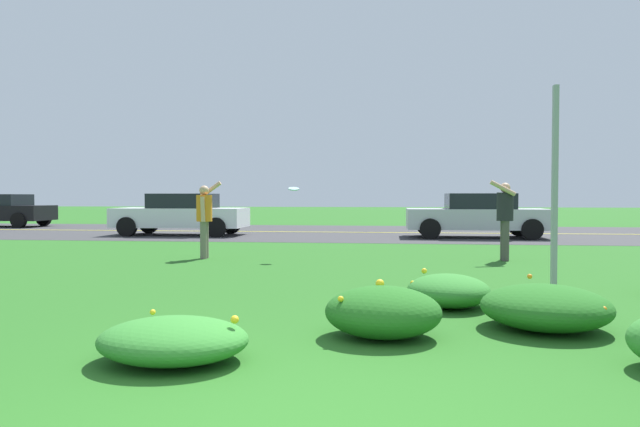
% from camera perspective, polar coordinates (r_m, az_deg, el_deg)
% --- Properties ---
extents(ground_plane, '(120.00, 120.00, 0.00)m').
position_cam_1_polar(ground_plane, '(12.18, 4.66, -4.65)').
color(ground_plane, '#26601E').
extents(highway_strip, '(120.00, 9.83, 0.01)m').
position_cam_1_polar(highway_strip, '(21.21, 5.57, -1.92)').
color(highway_strip, '#38383A').
rests_on(highway_strip, ground).
extents(highway_center_stripe, '(120.00, 0.16, 0.00)m').
position_cam_1_polar(highway_center_stripe, '(21.21, 5.57, -1.91)').
color(highway_center_stripe, yellow).
rests_on(highway_center_stripe, ground).
extents(daylily_clump_mid_right, '(1.01, 1.08, 0.44)m').
position_cam_1_polar(daylily_clump_mid_right, '(7.16, 12.83, -7.59)').
color(daylily_clump_mid_right, '#337F2D').
rests_on(daylily_clump_mid_right, ground).
extents(daylily_clump_near_camera, '(1.24, 1.01, 0.39)m').
position_cam_1_polar(daylily_clump_near_camera, '(4.88, -14.58, -12.25)').
color(daylily_clump_near_camera, '#337F2D').
rests_on(daylily_clump_near_camera, ground).
extents(daylily_clump_front_center, '(1.29, 1.23, 0.50)m').
position_cam_1_polar(daylily_clump_front_center, '(6.26, 21.80, -8.77)').
color(daylily_clump_front_center, '#23661E').
rests_on(daylily_clump_front_center, ground).
extents(daylily_clump_front_left, '(1.12, 0.96, 0.52)m').
position_cam_1_polar(daylily_clump_front_left, '(5.53, 6.38, -9.83)').
color(daylily_clump_front_left, '#23661E').
rests_on(daylily_clump_front_left, ground).
extents(sign_post_near_path, '(0.07, 0.10, 2.95)m').
position_cam_1_polar(sign_post_near_path, '(8.83, 22.60, 2.40)').
color(sign_post_near_path, '#93969B').
rests_on(sign_post_near_path, ground).
extents(person_thrower_orange_shirt, '(0.50, 0.50, 1.69)m').
position_cam_1_polar(person_thrower_orange_shirt, '(12.53, -11.58, -0.13)').
color(person_thrower_orange_shirt, orange).
rests_on(person_thrower_orange_shirt, ground).
extents(person_catcher_dark_shirt, '(0.54, 0.51, 1.69)m').
position_cam_1_polar(person_catcher_dark_shirt, '(12.50, 18.14, -0.04)').
color(person_catcher_dark_shirt, '#232328').
rests_on(person_catcher_dark_shirt, ground).
extents(frisbee_pale_blue, '(0.24, 0.23, 0.10)m').
position_cam_1_polar(frisbee_pale_blue, '(12.04, -2.67, 2.50)').
color(frisbee_pale_blue, '#ADD6E5').
extents(car_silver_center_left, '(4.50, 2.00, 1.45)m').
position_cam_1_polar(car_silver_center_left, '(19.18, 15.55, -0.16)').
color(car_silver_center_left, '#B7BABF').
rests_on(car_silver_center_left, ground).
extents(car_white_center_right, '(4.50, 2.00, 1.45)m').
position_cam_1_polar(car_white_center_right, '(20.25, -13.81, -0.05)').
color(car_white_center_right, silver).
rests_on(car_white_center_right, ground).
extents(car_black_rightmost, '(4.50, 2.00, 1.45)m').
position_cam_1_polar(car_black_rightmost, '(29.04, -29.60, 0.30)').
color(car_black_rightmost, black).
rests_on(car_black_rightmost, ground).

